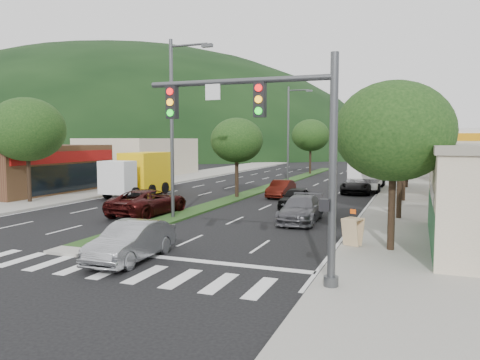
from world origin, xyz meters
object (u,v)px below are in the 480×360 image
at_px(sedan_silver, 131,241).
at_px(a_frame_sign, 353,229).
at_px(tree_r_a, 394,131).
at_px(tree_r_e, 410,136).
at_px(car_queue_d, 358,185).
at_px(box_truck, 140,175).
at_px(motorhome, 367,170).
at_px(tree_l_a, 27,130).
at_px(tree_r_c, 405,136).
at_px(suv_maroon, 148,202).
at_px(tree_r_d, 408,132).
at_px(car_queue_a, 296,198).
at_px(streetlight_mid, 290,129).
at_px(tree_r_b, 401,130).
at_px(tree_med_far, 311,135).
at_px(streetlight_near, 175,120).
at_px(tree_med_near, 237,140).
at_px(car_queue_c, 281,189).
at_px(car_queue_b, 301,209).
at_px(traffic_signal, 281,135).

distance_m(sedan_silver, a_frame_sign, 8.87).
relative_size(tree_r_a, tree_r_e, 0.99).
relative_size(car_queue_d, box_truck, 0.73).
xyz_separation_m(tree_r_e, motorhome, (-3.30, -12.09, -3.15)).
bearing_deg(tree_l_a, tree_r_e, 50.76).
xyz_separation_m(tree_r_c, suv_maroon, (-14.00, -11.34, -3.96)).
bearing_deg(tree_r_d, car_queue_a, -113.05).
bearing_deg(streetlight_mid, box_truck, -116.85).
xyz_separation_m(tree_r_b, tree_l_a, (-24.50, -2.00, 0.15)).
bearing_deg(tree_r_c, tree_r_b, -90.00).
bearing_deg(tree_r_b, tree_l_a, -175.33).
height_order(tree_r_a, tree_r_b, tree_r_b).
xyz_separation_m(tree_r_c, streetlight_mid, (-11.79, 13.00, 0.84)).
bearing_deg(tree_med_far, suv_maroon, -93.25).
distance_m(tree_med_far, car_queue_a, 30.18).
relative_size(tree_r_e, car_queue_a, 1.71).
distance_m(tree_l_a, streetlight_near, 12.87).
xyz_separation_m(tree_r_b, tree_r_d, (0.00, 18.00, 0.14)).
relative_size(tree_med_near, suv_maroon, 1.06).
bearing_deg(tree_med_near, car_queue_c, 28.24).
bearing_deg(streetlight_mid, tree_med_near, -90.78).
xyz_separation_m(tree_r_b, tree_med_far, (-12.00, 32.00, -0.03)).
relative_size(tree_med_near, a_frame_sign, 3.90).
xyz_separation_m(tree_r_d, car_queue_c, (-8.94, -10.36, -4.51)).
bearing_deg(suv_maroon, motorhome, -115.64).
xyz_separation_m(tree_r_d, suv_maroon, (-14.00, -21.34, -4.39)).
height_order(tree_r_a, tree_r_d, tree_r_d).
bearing_deg(tree_l_a, car_queue_b, -1.05).
height_order(streetlight_near, suv_maroon, streetlight_near).
distance_m(traffic_signal, car_queue_d, 26.48).
distance_m(tree_r_e, streetlight_mid, 13.73).
bearing_deg(suv_maroon, car_queue_d, -119.39).
distance_m(car_queue_b, box_truck, 16.65).
height_order(car_queue_d, motorhome, motorhome).
bearing_deg(tree_r_b, streetlight_near, -161.27).
bearing_deg(tree_r_a, car_queue_b, 131.47).
bearing_deg(a_frame_sign, motorhome, 115.18).
distance_m(tree_r_e, a_frame_sign, 36.10).
height_order(car_queue_a, box_truck, box_truck).
bearing_deg(car_queue_b, sedan_silver, -114.10).
relative_size(tree_r_d, tree_med_far, 1.03).
xyz_separation_m(traffic_signal, tree_l_a, (-21.53, 11.54, 0.54)).
relative_size(streetlight_near, box_truck, 1.43).
bearing_deg(tree_r_b, a_frame_sign, -100.83).
height_order(tree_r_b, car_queue_c, tree_r_b).
relative_size(tree_med_near, tree_med_far, 0.87).
bearing_deg(streetlight_near, tree_r_a, -18.73).
relative_size(tree_r_e, tree_med_near, 1.11).
bearing_deg(a_frame_sign, streetlight_near, -179.60).
xyz_separation_m(car_queue_a, car_queue_b, (1.55, -5.00, 0.04)).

